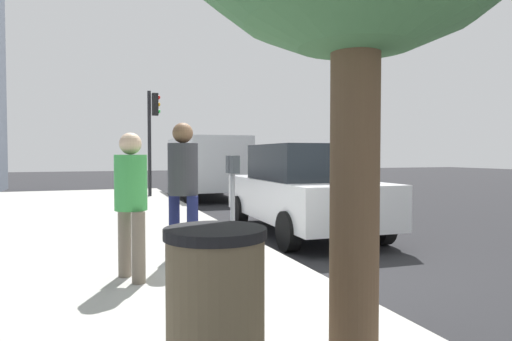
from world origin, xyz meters
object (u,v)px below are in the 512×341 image
object	(u,v)px
traffic_signal	(152,125)
trash_bin	(216,315)
parking_meter	(233,182)
parked_van_far	(206,163)
pedestrian_at_meter	(183,178)
pedestrian_bystander	(131,195)
parked_sedan_near	(303,189)

from	to	relation	value
traffic_signal	trash_bin	xyz separation A→B (m)	(-13.40, 1.30, -1.92)
parking_meter	traffic_signal	bearing A→B (deg)	-0.07
parked_van_far	parking_meter	bearing A→B (deg)	168.67
traffic_signal	pedestrian_at_meter	bearing A→B (deg)	175.28
parking_meter	trash_bin	bearing A→B (deg)	161.69
pedestrian_bystander	traffic_signal	bearing A→B (deg)	61.49
parking_meter	pedestrian_at_meter	size ratio (longest dim) A/B	0.76
pedestrian_at_meter	pedestrian_bystander	distance (m)	1.07
parking_meter	traffic_signal	distance (m)	9.60
parking_meter	pedestrian_at_meter	world-z (taller)	pedestrian_at_meter
trash_bin	parked_van_far	bearing A→B (deg)	-13.37
pedestrian_at_meter	traffic_signal	bearing A→B (deg)	58.83
parked_van_far	trash_bin	bearing A→B (deg)	166.63
parking_meter	parked_sedan_near	size ratio (longest dim) A/B	0.32
trash_bin	pedestrian_bystander	bearing A→B (deg)	4.95
pedestrian_bystander	trash_bin	xyz separation A→B (m)	(-2.81, -0.24, -0.46)
parking_meter	parked_van_far	bearing A→B (deg)	-11.33
parking_meter	parked_van_far	size ratio (longest dim) A/B	0.27
parking_meter	trash_bin	size ratio (longest dim) A/B	1.40
parked_van_far	trash_bin	world-z (taller)	parked_van_far
pedestrian_at_meter	traffic_signal	world-z (taller)	traffic_signal
pedestrian_at_meter	trash_bin	distance (m)	3.66
pedestrian_bystander	trash_bin	world-z (taller)	pedestrian_bystander
pedestrian_at_meter	traffic_signal	xyz separation A→B (m)	(9.82, -0.81, 1.32)
trash_bin	parked_sedan_near	bearing A→B (deg)	-30.24
pedestrian_bystander	parking_meter	bearing A→B (deg)	15.17
parking_meter	pedestrian_bystander	world-z (taller)	pedestrian_bystander
parking_meter	pedestrian_at_meter	distance (m)	0.87
pedestrian_bystander	parked_sedan_near	world-z (taller)	pedestrian_bystander
parking_meter	pedestrian_bystander	xyz separation A→B (m)	(-1.09, 1.54, -0.05)
traffic_signal	pedestrian_bystander	bearing A→B (deg)	171.68
pedestrian_at_meter	parked_van_far	xyz separation A→B (m)	(10.09, -2.75, -0.00)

